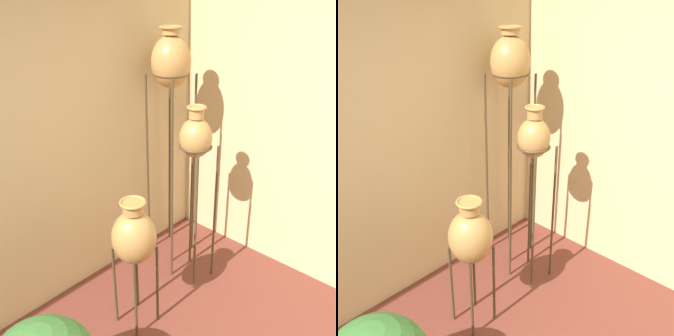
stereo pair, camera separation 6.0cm
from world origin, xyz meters
TOP-DOWN VIEW (x-y plane):
  - vase_stand_tall at (1.48, 1.76)m, footprint 0.32×0.32m
  - vase_stand_medium at (1.33, 1.36)m, footprint 0.27×0.27m
  - vase_stand_short at (0.64, 1.33)m, footprint 0.31×0.31m

SIDE VIEW (x-z plane):
  - vase_stand_short at x=0.64m, z-range 0.24..1.28m
  - vase_stand_medium at x=1.33m, z-range 0.48..2.01m
  - vase_stand_tall at x=1.48m, z-range 0.71..2.77m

